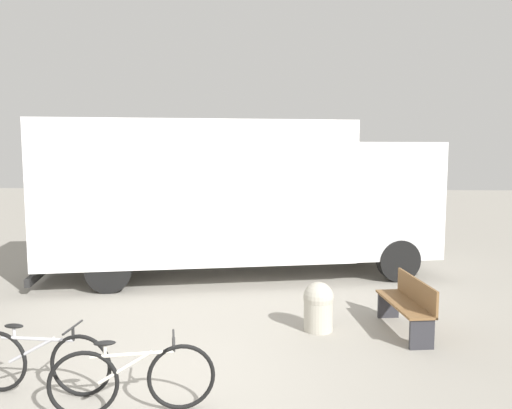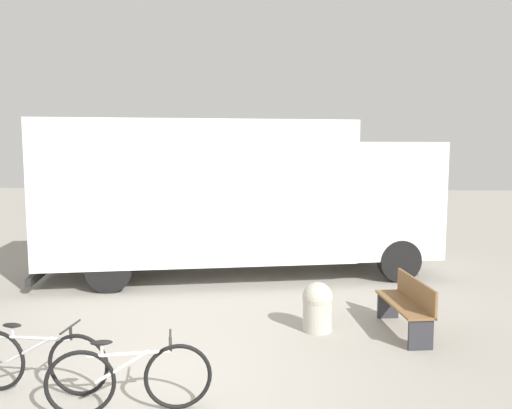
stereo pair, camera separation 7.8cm
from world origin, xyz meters
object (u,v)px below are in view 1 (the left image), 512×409
at_px(delivery_truck, 235,192).
at_px(bollard_near_bench, 318,306).
at_px(bicycle_near, 38,361).
at_px(bicycle_middle, 133,379).
at_px(park_bench, 408,303).

relative_size(delivery_truck, bollard_near_bench, 11.62).
relative_size(delivery_truck, bicycle_near, 5.11).
bearing_deg(bicycle_middle, bollard_near_bench, 37.57).
bearing_deg(park_bench, bicycle_near, 107.34).
xyz_separation_m(delivery_truck, bicycle_near, (-1.63, -5.55, -1.43)).
distance_m(delivery_truck, park_bench, 4.65).
bearing_deg(delivery_truck, bollard_near_bench, -76.45).
bearing_deg(bollard_near_bench, park_bench, 0.42).
xyz_separation_m(park_bench, bicycle_middle, (-3.37, -2.54, -0.07)).
bearing_deg(delivery_truck, bicycle_middle, -106.13).
distance_m(park_bench, bicycle_near, 5.05).
xyz_separation_m(delivery_truck, bollard_near_bench, (1.59, -3.37, -1.42)).
xyz_separation_m(delivery_truck, park_bench, (2.92, -3.36, -1.36)).
distance_m(delivery_truck, bicycle_middle, 6.08).
bearing_deg(bollard_near_bench, delivery_truck, 115.28).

